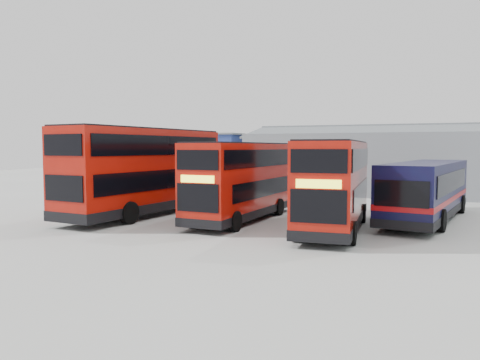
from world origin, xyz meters
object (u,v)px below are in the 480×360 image
at_px(double_decker_left, 145,172).
at_px(double_decker_right, 335,186).
at_px(office_block, 191,161).
at_px(panel_van, 115,178).
at_px(double_decker_centre, 244,182).
at_px(maintenance_shed, 434,163).
at_px(single_decker_blue, 427,192).

height_order(double_decker_left, double_decker_right, double_decker_left).
distance_m(office_block, panel_van, 7.57).
distance_m(office_block, double_decker_centre, 21.48).
height_order(double_decker_centre, double_decker_right, double_decker_right).
distance_m(office_block, double_decker_right, 25.53).
bearing_deg(double_decker_right, office_block, 129.80).
distance_m(double_decker_centre, panel_van, 20.98).
relative_size(double_decker_left, double_decker_right, 1.19).
height_order(office_block, double_decker_right, office_block).
bearing_deg(maintenance_shed, double_decker_centre, -116.05).
xyz_separation_m(maintenance_shed, double_decker_right, (-4.48, -20.57, -0.52)).
xyz_separation_m(office_block, maintenance_shed, (22.00, 2.01, 0.02)).
height_order(double_decker_left, panel_van, double_decker_left).
height_order(double_decker_centre, single_decker_blue, double_decker_centre).
bearing_deg(single_decker_blue, double_decker_left, 24.17).
relative_size(double_decker_centre, single_decker_blue, 0.85).
bearing_deg(maintenance_shed, single_decker_blue, -91.71).
relative_size(double_decker_left, single_decker_blue, 1.02).
bearing_deg(panel_van, double_decker_left, -48.78).
height_order(double_decker_centre, panel_van, double_decker_centre).
distance_m(double_decker_left, double_decker_right, 10.94).
xyz_separation_m(office_block, panel_van, (-4.82, -5.64, -1.50)).
distance_m(single_decker_blue, panel_van, 27.66).
bearing_deg(double_decker_centre, double_decker_left, -173.16).
bearing_deg(single_decker_blue, double_decker_right, 58.07).
bearing_deg(double_decker_left, single_decker_blue, -159.85).
bearing_deg(panel_van, office_block, 47.70).
bearing_deg(single_decker_blue, office_block, -23.36).
bearing_deg(double_decker_centre, panel_van, 148.49).
relative_size(maintenance_shed, single_decker_blue, 2.61).
height_order(double_decker_right, panel_van, double_decker_right).
relative_size(maintenance_shed, double_decker_centre, 3.09).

